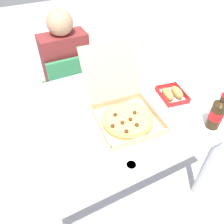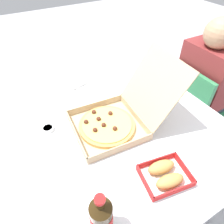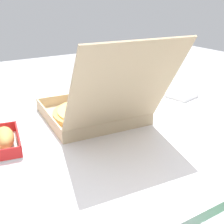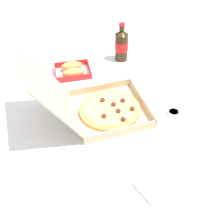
% 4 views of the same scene
% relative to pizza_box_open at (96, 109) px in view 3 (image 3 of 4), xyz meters
% --- Properties ---
extents(dining_table, '(1.24, 0.93, 0.76)m').
position_rel_pizza_box_open_xyz_m(dining_table, '(-0.06, 0.08, -0.13)').
color(dining_table, white).
rests_on(dining_table, ground_plane).
extents(pizza_box_open, '(0.37, 0.54, 0.33)m').
position_rel_pizza_box_open_xyz_m(pizza_box_open, '(0.00, 0.00, 0.00)').
color(pizza_box_open, tan).
rests_on(pizza_box_open, dining_table).
extents(napkin_pile, '(0.13, 0.13, 0.02)m').
position_rel_pizza_box_open_xyz_m(napkin_pile, '(-0.45, -0.03, -0.04)').
color(napkin_pile, white).
rests_on(napkin_pile, dining_table).
extents(dipping_sauce_cup, '(0.06, 0.06, 0.02)m').
position_rel_pizza_box_open_xyz_m(dipping_sauce_cup, '(-0.14, -0.31, -0.04)').
color(dipping_sauce_cup, white).
rests_on(dipping_sauce_cup, dining_table).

